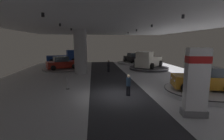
{
  "coord_description": "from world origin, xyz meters",
  "views": [
    {
      "loc": [
        -1.89,
        -11.68,
        3.84
      ],
      "look_at": [
        -0.18,
        3.03,
        1.4
      ],
      "focal_mm": 26.25,
      "sensor_mm": 36.0,
      "label": 1
    }
  ],
  "objects_px": {
    "visitor_walking_near": "(128,84)",
    "column_left": "(80,52)",
    "pickup_truck_deep_left": "(64,58)",
    "visitor_walking_far": "(108,65)",
    "display_platform_near_right": "(201,91)",
    "display_platform_deep_right": "(133,63)",
    "display_car_far_left": "(62,63)",
    "display_car_near_right": "(203,79)",
    "brand_sign_pylon": "(196,82)",
    "display_platform_far_right": "(149,68)",
    "display_car_deep_right": "(133,58)",
    "display_platform_far_left": "(63,69)",
    "display_platform_deep_left": "(62,64)",
    "pickup_truck_far_right": "(148,61)"
  },
  "relations": [
    {
      "from": "visitor_walking_near",
      "to": "column_left",
      "type": "bearing_deg",
      "value": 113.1
    },
    {
      "from": "display_platform_far_left",
      "to": "display_car_far_left",
      "type": "bearing_deg",
      "value": -156.4
    },
    {
      "from": "display_platform_deep_left",
      "to": "display_car_deep_right",
      "type": "bearing_deg",
      "value": -1.65
    },
    {
      "from": "display_platform_deep_right",
      "to": "pickup_truck_far_right",
      "type": "relative_size",
      "value": 1.06
    },
    {
      "from": "display_platform_far_left",
      "to": "display_car_far_left",
      "type": "distance_m",
      "value": 0.86
    },
    {
      "from": "brand_sign_pylon",
      "to": "display_platform_far_right",
      "type": "xyz_separation_m",
      "value": [
        2.9,
        15.49,
        -1.68
      ]
    },
    {
      "from": "display_car_far_left",
      "to": "display_platform_deep_left",
      "type": "bearing_deg",
      "value": 99.9
    },
    {
      "from": "display_car_near_right",
      "to": "display_car_deep_right",
      "type": "height_order",
      "value": "display_car_near_right"
    },
    {
      "from": "display_platform_deep_left",
      "to": "pickup_truck_deep_left",
      "type": "xyz_separation_m",
      "value": [
        0.31,
        0.09,
        1.06
      ]
    },
    {
      "from": "brand_sign_pylon",
      "to": "display_platform_far_left",
      "type": "relative_size",
      "value": 0.66
    },
    {
      "from": "display_platform_deep_left",
      "to": "display_car_near_right",
      "type": "bearing_deg",
      "value": -54.48
    },
    {
      "from": "display_car_near_right",
      "to": "brand_sign_pylon",
      "type": "bearing_deg",
      "value": -129.66
    },
    {
      "from": "display_platform_far_left",
      "to": "column_left",
      "type": "bearing_deg",
      "value": -45.25
    },
    {
      "from": "visitor_walking_near",
      "to": "display_platform_deep_right",
      "type": "bearing_deg",
      "value": 75.36
    },
    {
      "from": "brand_sign_pylon",
      "to": "pickup_truck_deep_left",
      "type": "bearing_deg",
      "value": 114.83
    },
    {
      "from": "display_platform_deep_right",
      "to": "column_left",
      "type": "bearing_deg",
      "value": -134.57
    },
    {
      "from": "display_car_near_right",
      "to": "display_platform_far_left",
      "type": "height_order",
      "value": "display_car_near_right"
    },
    {
      "from": "pickup_truck_deep_left",
      "to": "display_car_far_left",
      "type": "height_order",
      "value": "pickup_truck_deep_left"
    },
    {
      "from": "column_left",
      "to": "display_platform_deep_right",
      "type": "height_order",
      "value": "column_left"
    },
    {
      "from": "display_car_near_right",
      "to": "visitor_walking_near",
      "type": "bearing_deg",
      "value": 177.75
    },
    {
      "from": "display_car_deep_right",
      "to": "pickup_truck_far_right",
      "type": "xyz_separation_m",
      "value": [
        0.57,
        -7.06,
        0.21
      ]
    },
    {
      "from": "brand_sign_pylon",
      "to": "display_platform_deep_right",
      "type": "relative_size",
      "value": 0.63
    },
    {
      "from": "display_platform_near_right",
      "to": "visitor_walking_far",
      "type": "height_order",
      "value": "visitor_walking_far"
    },
    {
      "from": "display_platform_far_right",
      "to": "display_car_far_left",
      "type": "relative_size",
      "value": 1.27
    },
    {
      "from": "visitor_walking_far",
      "to": "display_platform_deep_left",
      "type": "bearing_deg",
      "value": 130.64
    },
    {
      "from": "column_left",
      "to": "display_platform_near_right",
      "type": "distance_m",
      "value": 14.0
    },
    {
      "from": "display_platform_near_right",
      "to": "display_car_far_left",
      "type": "xyz_separation_m",
      "value": [
        -12.54,
        12.62,
        0.79
      ]
    },
    {
      "from": "brand_sign_pylon",
      "to": "display_platform_far_right",
      "type": "bearing_deg",
      "value": 79.4
    },
    {
      "from": "brand_sign_pylon",
      "to": "display_car_near_right",
      "type": "height_order",
      "value": "brand_sign_pylon"
    },
    {
      "from": "display_platform_near_right",
      "to": "display_platform_deep_right",
      "type": "relative_size",
      "value": 0.94
    },
    {
      "from": "pickup_truck_deep_left",
      "to": "visitor_walking_far",
      "type": "xyz_separation_m",
      "value": [
        7.27,
        -8.92,
        -0.32
      ]
    },
    {
      "from": "display_platform_far_right",
      "to": "pickup_truck_far_right",
      "type": "relative_size",
      "value": 1.07
    },
    {
      "from": "display_car_deep_right",
      "to": "visitor_walking_near",
      "type": "xyz_separation_m",
      "value": [
        -4.88,
        -18.62,
        -0.17
      ]
    },
    {
      "from": "pickup_truck_deep_left",
      "to": "visitor_walking_far",
      "type": "height_order",
      "value": "pickup_truck_deep_left"
    },
    {
      "from": "visitor_walking_near",
      "to": "display_platform_far_left",
      "type": "bearing_deg",
      "value": 119.08
    },
    {
      "from": "column_left",
      "to": "display_car_far_left",
      "type": "distance_m",
      "value": 4.39
    },
    {
      "from": "brand_sign_pylon",
      "to": "display_car_near_right",
      "type": "relative_size",
      "value": 0.8
    },
    {
      "from": "display_platform_far_right",
      "to": "visitor_walking_near",
      "type": "bearing_deg",
      "value": -115.62
    },
    {
      "from": "pickup_truck_deep_left",
      "to": "display_platform_far_left",
      "type": "xyz_separation_m",
      "value": [
        0.87,
        -6.67,
        -1.09
      ]
    },
    {
      "from": "brand_sign_pylon",
      "to": "display_platform_near_right",
      "type": "distance_m",
      "value": 4.79
    },
    {
      "from": "brand_sign_pylon",
      "to": "visitor_walking_far",
      "type": "xyz_separation_m",
      "value": [
        -3.26,
        13.85,
        -0.97
      ]
    },
    {
      "from": "display_car_deep_right",
      "to": "pickup_truck_deep_left",
      "type": "relative_size",
      "value": 0.8
    },
    {
      "from": "visitor_walking_far",
      "to": "display_car_near_right",
      "type": "bearing_deg",
      "value": -59.42
    },
    {
      "from": "brand_sign_pylon",
      "to": "display_car_far_left",
      "type": "bearing_deg",
      "value": 121.07
    },
    {
      "from": "display_car_deep_right",
      "to": "visitor_walking_near",
      "type": "bearing_deg",
      "value": -104.68
    },
    {
      "from": "display_platform_near_right",
      "to": "pickup_truck_far_right",
      "type": "distance_m",
      "value": 11.83
    },
    {
      "from": "display_platform_near_right",
      "to": "display_platform_deep_right",
      "type": "height_order",
      "value": "display_platform_near_right"
    },
    {
      "from": "display_car_far_left",
      "to": "column_left",
      "type": "bearing_deg",
      "value": -44.84
    },
    {
      "from": "display_car_near_right",
      "to": "pickup_truck_deep_left",
      "type": "distance_m",
      "value": 23.5
    },
    {
      "from": "column_left",
      "to": "pickup_truck_far_right",
      "type": "height_order",
      "value": "column_left"
    }
  ]
}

